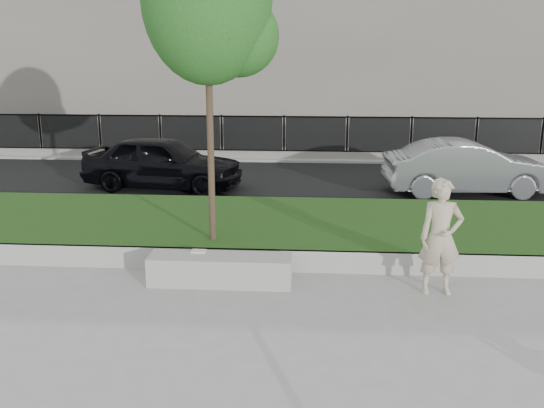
# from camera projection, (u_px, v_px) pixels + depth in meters

# --- Properties ---
(ground) EXTENTS (90.00, 90.00, 0.00)m
(ground) POSITION_uv_depth(u_px,v_px,m) (283.00, 294.00, 9.79)
(ground) COLOR gray
(ground) RESTS_ON ground
(grass_bank) EXTENTS (34.00, 4.00, 0.40)m
(grass_bank) POSITION_uv_depth(u_px,v_px,m) (291.00, 229.00, 12.64)
(grass_bank) COLOR black
(grass_bank) RESTS_ON ground
(grass_kerb) EXTENTS (34.00, 0.08, 0.40)m
(grass_kerb) POSITION_uv_depth(u_px,v_px,m) (286.00, 261.00, 10.75)
(grass_kerb) COLOR #9B9891
(grass_kerb) RESTS_ON ground
(street) EXTENTS (34.00, 7.00, 0.04)m
(street) POSITION_uv_depth(u_px,v_px,m) (298.00, 182.00, 18.00)
(street) COLOR black
(street) RESTS_ON ground
(far_pavement) EXTENTS (34.00, 3.00, 0.12)m
(far_pavement) POSITION_uv_depth(u_px,v_px,m) (302.00, 155.00, 22.34)
(far_pavement) COLOR gray
(far_pavement) RESTS_ON ground
(iron_fence) EXTENTS (32.00, 0.30, 1.50)m
(iron_fence) POSITION_uv_depth(u_px,v_px,m) (301.00, 146.00, 21.25)
(iron_fence) COLOR slate
(iron_fence) RESTS_ON far_pavement
(building_facade) EXTENTS (34.00, 10.00, 10.00)m
(building_facade) POSITION_uv_depth(u_px,v_px,m) (306.00, 23.00, 27.88)
(building_facade) COLOR slate
(building_facade) RESTS_ON ground
(stone_bench) EXTENTS (2.40, 0.60, 0.49)m
(stone_bench) POSITION_uv_depth(u_px,v_px,m) (220.00, 270.00, 10.19)
(stone_bench) COLOR #9B9891
(stone_bench) RESTS_ON ground
(man) EXTENTS (0.71, 0.49, 1.89)m
(man) POSITION_uv_depth(u_px,v_px,m) (441.00, 237.00, 9.63)
(man) COLOR #C0B194
(man) RESTS_ON ground
(book) EXTENTS (0.25, 0.18, 0.03)m
(book) POSITION_uv_depth(u_px,v_px,m) (199.00, 251.00, 10.33)
(book) COLOR beige
(book) RESTS_ON stone_bench
(young_tree) EXTENTS (2.34, 2.24, 5.74)m
(young_tree) POSITION_uv_depth(u_px,v_px,m) (212.00, 5.00, 10.33)
(young_tree) COLOR #38281C
(young_tree) RESTS_ON grass_bank
(car_dark) EXTENTS (4.62, 2.39, 1.50)m
(car_dark) POSITION_uv_depth(u_px,v_px,m) (163.00, 162.00, 16.87)
(car_dark) COLOR black
(car_dark) RESTS_ON street
(car_silver) EXTENTS (4.49, 1.84, 1.45)m
(car_silver) POSITION_uv_depth(u_px,v_px,m) (467.00, 167.00, 16.26)
(car_silver) COLOR gray
(car_silver) RESTS_ON street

